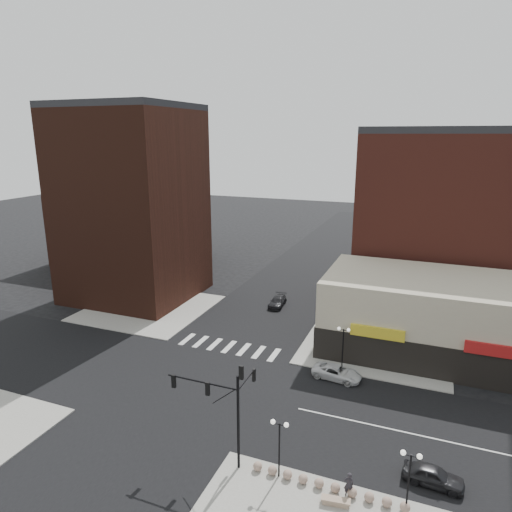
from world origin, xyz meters
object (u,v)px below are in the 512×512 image
(traffic_signal, at_px, (227,398))
(white_suv, at_px, (337,372))
(dark_sedan_east, at_px, (433,476))
(stone_bench, at_px, (336,501))
(street_lamp_se_a, at_px, (279,435))
(pedestrian, at_px, (349,484))
(street_lamp_se_b, at_px, (410,467))
(dark_sedan_north, at_px, (277,302))
(street_lamp_ne, at_px, (343,337))

(traffic_signal, relative_size, white_suv, 1.72)
(dark_sedan_east, xyz_separation_m, stone_bench, (-5.46, -4.09, -0.31))
(street_lamp_se_a, height_order, stone_bench, street_lamp_se_a)
(traffic_signal, bearing_deg, pedestrian, -1.16)
(pedestrian, bearing_deg, stone_bench, 46.02)
(street_lamp_se_b, bearing_deg, traffic_signal, 179.18)
(dark_sedan_north, height_order, stone_bench, dark_sedan_north)
(street_lamp_se_b, relative_size, street_lamp_ne, 1.00)
(street_lamp_ne, xyz_separation_m, white_suv, (-0.06, -2.06, -2.66))
(traffic_signal, xyz_separation_m, street_lamp_ne, (4.76, 15.83, -1.67))
(street_lamp_ne, distance_m, pedestrian, 16.56)
(street_lamp_se_b, height_order, pedestrian, street_lamp_se_b)
(street_lamp_se_b, relative_size, pedestrian, 2.49)
(street_lamp_ne, bearing_deg, stone_bench, -80.03)
(street_lamp_se_a, distance_m, street_lamp_ne, 16.03)
(street_lamp_se_a, relative_size, white_suv, 0.92)
(street_lamp_ne, xyz_separation_m, dark_sedan_north, (-11.19, 13.46, -2.66))
(street_lamp_se_b, xyz_separation_m, white_suv, (-7.06, 13.94, -2.66))
(street_lamp_se_b, distance_m, pedestrian, 4.15)
(street_lamp_se_b, bearing_deg, dark_sedan_east, 64.90)
(street_lamp_ne, bearing_deg, dark_sedan_north, 129.72)
(dark_sedan_east, height_order, stone_bench, dark_sedan_east)
(traffic_signal, bearing_deg, stone_bench, -8.58)
(white_suv, height_order, pedestrian, pedestrian)
(white_suv, xyz_separation_m, stone_bench, (3.05, -14.94, -0.29))
(traffic_signal, distance_m, street_lamp_ne, 16.62)
(dark_sedan_north, xyz_separation_m, stone_bench, (14.17, -30.46, -0.29))
(white_suv, height_order, dark_sedan_north, same)
(street_lamp_se_b, xyz_separation_m, street_lamp_ne, (-7.00, 16.00, 0.00))
(street_lamp_se_a, height_order, street_lamp_se_b, same)
(dark_sedan_east, bearing_deg, street_lamp_ne, 37.83)
(street_lamp_se_a, relative_size, dark_sedan_north, 0.96)
(traffic_signal, xyz_separation_m, white_suv, (4.70, 13.77, -4.33))
(street_lamp_se_a, bearing_deg, dark_sedan_east, 18.11)
(street_lamp_ne, bearing_deg, traffic_signal, -106.75)
(traffic_signal, relative_size, street_lamp_ne, 1.87)
(pedestrian, bearing_deg, street_lamp_ne, -91.43)
(stone_bench, bearing_deg, dark_sedan_north, 107.22)
(stone_bench, bearing_deg, street_lamp_ne, 92.24)
(white_suv, height_order, stone_bench, white_suv)
(street_lamp_se_b, xyz_separation_m, dark_sedan_east, (1.45, 3.09, -2.64))
(dark_sedan_east, relative_size, dark_sedan_north, 0.88)
(street_lamp_se_a, xyz_separation_m, white_suv, (0.94, 13.94, -2.66))
(dark_sedan_north, bearing_deg, street_lamp_se_a, -75.31)
(street_lamp_se_b, height_order, street_lamp_ne, same)
(stone_bench, bearing_deg, pedestrian, 52.28)
(dark_sedan_north, bearing_deg, street_lamp_ne, -54.66)
(street_lamp_ne, bearing_deg, white_suv, -91.78)
(dark_sedan_east, height_order, dark_sedan_north, dark_sedan_east)
(dark_sedan_east, bearing_deg, dark_sedan_north, 41.29)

